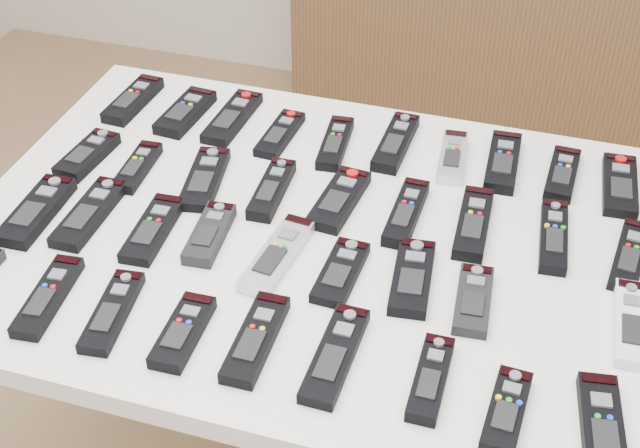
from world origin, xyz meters
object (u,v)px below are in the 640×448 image
(remote_30, at_px, (112,312))
(remote_31, at_px, (183,332))
(table, at_px, (320,258))
(remote_2, at_px, (232,118))
(remote_35, at_px, (507,411))
(remote_4, at_px, (335,143))
(remote_22, at_px, (210,234))
(remote_6, at_px, (452,157))
(remote_7, at_px, (503,162))
(remote_27, at_px, (630,323))
(remote_12, at_px, (205,179))
(remote_24, at_px, (341,272))
(remote_36, at_px, (602,429))
(remote_32, at_px, (256,339))
(remote_20, at_px, (89,213))
(remote_21, at_px, (153,229))
(remote_18, at_px, (630,255))
(remote_0, at_px, (133,100))
(remote_1, at_px, (185,112))
(remote_33, at_px, (335,355))
(remote_19, at_px, (37,211))
(remote_3, at_px, (280,134))
(remote_5, at_px, (396,143))
(remote_29, at_px, (48,296))
(remote_11, at_px, (138,167))
(remote_10, at_px, (87,155))
(remote_26, at_px, (473,300))
(remote_13, at_px, (272,189))
(remote_17, at_px, (554,236))
(remote_16, at_px, (473,223))
(remote_8, at_px, (562,174))
(remote_34, at_px, (431,379))
(remote_15, at_px, (406,213))
(remote_9, at_px, (620,185))
(remote_25, at_px, (412,277))

(remote_30, xyz_separation_m, remote_31, (0.12, -0.01, 0.00))
(table, relative_size, remote_2, 6.47)
(remote_35, bearing_deg, remote_4, 129.11)
(remote_22, bearing_deg, remote_6, 39.95)
(remote_7, distance_m, remote_27, 0.45)
(remote_4, distance_m, remote_12, 0.27)
(remote_24, bearing_deg, remote_36, -23.50)
(remote_22, relative_size, remote_32, 0.85)
(remote_20, xyz_separation_m, remote_30, (0.16, -0.21, -0.00))
(remote_21, bearing_deg, remote_18, 8.68)
(remote_22, bearing_deg, remote_0, 127.08)
(remote_1, xyz_separation_m, remote_32, (0.36, -0.56, 0.00))
(remote_0, height_order, remote_33, remote_0)
(remote_19, bearing_deg, remote_3, 45.98)
(remote_5, distance_m, remote_29, 0.73)
(remote_11, xyz_separation_m, remote_30, (0.14, -0.37, -0.00))
(table, bearing_deg, remote_7, 46.88)
(remote_2, bearing_deg, remote_27, -22.57)
(remote_30, bearing_deg, remote_10, 116.60)
(remote_26, bearing_deg, remote_1, 145.59)
(remote_13, distance_m, remote_27, 0.66)
(remote_0, xyz_separation_m, remote_6, (0.68, -0.01, -0.00))
(remote_17, xyz_separation_m, remote_29, (-0.75, -0.39, 0.00))
(remote_4, xyz_separation_m, remote_12, (-0.20, -0.19, -0.00))
(remote_16, distance_m, remote_26, 0.19)
(remote_8, height_order, remote_11, remote_11)
(remote_0, xyz_separation_m, remote_31, (0.38, -0.60, 0.00))
(remote_30, relative_size, remote_34, 1.11)
(remote_17, relative_size, remote_33, 0.95)
(remote_27, bearing_deg, remote_31, -163.55)
(remote_15, bearing_deg, remote_13, -178.14)
(remote_9, relative_size, remote_29, 1.01)
(remote_8, distance_m, remote_27, 0.39)
(remote_12, xyz_separation_m, remote_18, (0.77, 0.01, -0.00))
(remote_3, relative_size, remote_21, 0.90)
(remote_30, bearing_deg, remote_15, 37.71)
(remote_1, relative_size, remote_15, 0.93)
(table, height_order, remote_2, remote_2)
(remote_33, xyz_separation_m, remote_36, (0.39, -0.03, 0.00))
(remote_18, bearing_deg, remote_20, -163.27)
(remote_6, relative_size, remote_33, 0.81)
(remote_36, bearing_deg, remote_11, 148.52)
(remote_29, relative_size, remote_36, 0.97)
(remote_16, relative_size, remote_25, 1.09)
(remote_13, xyz_separation_m, remote_24, (0.18, -0.18, -0.00))
(remote_17, relative_size, remote_31, 1.23)
(remote_0, distance_m, remote_20, 0.39)
(remote_13, relative_size, remote_15, 0.94)
(remote_13, xyz_separation_m, remote_19, (-0.38, -0.18, 0.00))
(remote_8, relative_size, remote_35, 1.09)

